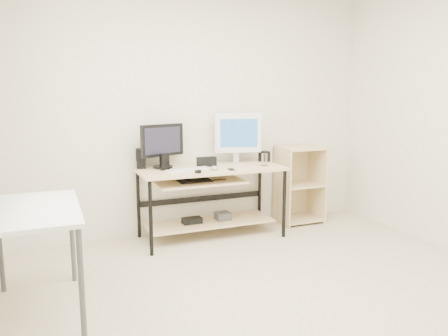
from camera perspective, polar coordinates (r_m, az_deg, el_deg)
room at (r=2.93m, az=6.95°, el=5.91°), size 4.01×4.01×2.62m
desk at (r=4.55m, az=-2.00°, el=-2.56°), size 1.50×0.65×0.75m
side_table at (r=3.22m, az=-23.69°, el=-6.19°), size 0.60×1.00×0.75m
shelf_unit at (r=5.22m, az=9.59°, el=-2.06°), size 0.50×0.40×0.90m
black_monitor at (r=4.49m, az=-8.05°, el=3.25°), size 0.48×0.22×0.45m
white_imac at (r=4.77m, az=1.85°, el=4.42°), size 0.51×0.17×0.55m
keyboard at (r=4.35m, az=-4.65°, el=-0.21°), size 0.47×0.22×0.02m
mouse at (r=4.37m, az=-1.26°, el=0.02°), size 0.10×0.13×0.04m
center_speaker at (r=4.57m, az=-2.29°, el=0.83°), size 0.20×0.10×0.10m
speaker_left at (r=4.52m, az=-10.79°, el=1.29°), size 0.12×0.12×0.20m
speaker_right at (r=4.91m, az=5.27°, el=1.53°), size 0.11×0.11×0.12m
audio_controller at (r=4.38m, az=-7.79°, el=0.82°), size 0.09×0.07×0.17m
volume_puck at (r=4.20m, az=-3.40°, el=-0.47°), size 0.07×0.07×0.03m
smartphone at (r=4.37m, az=0.93°, el=-0.18°), size 0.07×0.11×0.01m
coaster at (r=4.62m, az=5.29°, el=0.31°), size 0.09×0.09×0.01m
drinking_glass at (r=4.61m, az=5.30°, el=1.10°), size 0.07×0.07×0.12m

